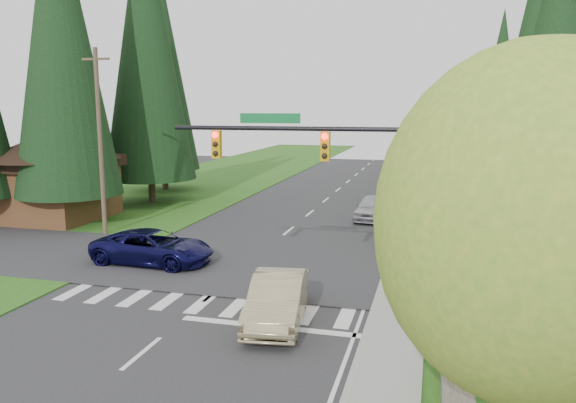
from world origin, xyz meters
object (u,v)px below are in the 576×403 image
at_px(parked_car_e, 398,168).
at_px(parked_car_d, 394,176).
at_px(suv_navy, 153,247).
at_px(parked_car_c, 408,178).
at_px(sedan_champagne, 278,299).
at_px(parked_car_b, 403,192).
at_px(parked_car_a, 372,208).

bearing_deg(parked_car_e, parked_car_d, -87.49).
xyz_separation_m(suv_navy, parked_car_e, (8.35, 35.53, 0.03)).
bearing_deg(parked_car_d, parked_car_c, -65.15).
bearing_deg(sedan_champagne, suv_navy, 136.46).
bearing_deg(parked_car_b, parked_car_a, -103.95).
xyz_separation_m(parked_car_b, parked_car_d, (-1.40, 10.01, -0.02)).
relative_size(suv_navy, parked_car_b, 1.18).
bearing_deg(parked_car_c, suv_navy, -102.41).
height_order(parked_car_d, parked_car_e, parked_car_e).
height_order(suv_navy, parked_car_a, suv_navy).
bearing_deg(suv_navy, parked_car_c, -17.03).
distance_m(parked_car_b, parked_car_c, 7.04).
bearing_deg(parked_car_d, parked_car_b, -82.41).
distance_m(parked_car_c, parked_car_e, 8.44).
relative_size(parked_car_a, parked_car_d, 1.17).
xyz_separation_m(suv_navy, parked_car_c, (9.75, 27.21, 0.06)).
bearing_deg(parked_car_a, parked_car_b, 83.45).
bearing_deg(parked_car_e, parked_car_a, -87.49).
height_order(sedan_champagne, suv_navy, sedan_champagne).
bearing_deg(parked_car_c, parked_car_b, -82.71).
bearing_deg(parked_car_c, parked_car_e, 106.84).
distance_m(suv_navy, parked_car_a, 15.05).
bearing_deg(suv_navy, parked_car_a, -31.01).
relative_size(suv_navy, parked_car_e, 1.00).
xyz_separation_m(sedan_champagne, parked_car_c, (2.49, 32.43, 0.04)).
distance_m(suv_navy, parked_car_e, 36.50).
xyz_separation_m(sedan_champagne, parked_car_d, (1.09, 35.40, -0.14)).
relative_size(suv_navy, parked_car_c, 1.10).
xyz_separation_m(sedan_champagne, suv_navy, (-7.26, 5.22, -0.03)).
relative_size(parked_car_b, parked_car_e, 0.84).
height_order(parked_car_b, parked_car_c, parked_car_c).
height_order(sedan_champagne, parked_car_b, sedan_champagne).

